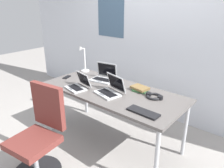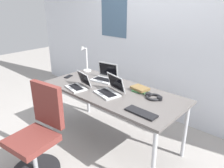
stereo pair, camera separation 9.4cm
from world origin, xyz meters
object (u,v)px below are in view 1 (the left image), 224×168
at_px(desk_lamp, 83,59).
at_px(laptop_far_corner, 78,85).
at_px(laptop_front_right, 104,77).
at_px(computer_mouse, 119,85).
at_px(laptop_mid_desk, 110,90).
at_px(cell_phone, 67,77).
at_px(external_keyboard, 143,112).
at_px(book_stack, 140,89).
at_px(office_chair, 39,140).
at_px(headphones, 154,96).

bearing_deg(desk_lamp, laptop_far_corner, -49.01).
height_order(laptop_front_right, computer_mouse, laptop_front_right).
bearing_deg(laptop_mid_desk, computer_mouse, 105.96).
bearing_deg(cell_phone, external_keyboard, -25.74).
bearing_deg(computer_mouse, book_stack, 3.26).
bearing_deg(laptop_far_corner, book_stack, 34.56).
distance_m(laptop_mid_desk, office_chair, 0.95).
bearing_deg(laptop_front_right, laptop_far_corner, -95.77).
relative_size(computer_mouse, cell_phone, 0.71).
distance_m(laptop_front_right, office_chair, 1.18).
relative_size(external_keyboard, headphones, 1.54).
bearing_deg(cell_phone, laptop_mid_desk, -20.76).
bearing_deg(cell_phone, office_chair, -75.19).
bearing_deg(book_stack, laptop_far_corner, -145.44).
distance_m(laptop_mid_desk, external_keyboard, 0.58).
height_order(external_keyboard, cell_phone, external_keyboard).
bearing_deg(external_keyboard, laptop_front_right, 155.97).
distance_m(desk_lamp, headphones, 1.33).
bearing_deg(office_chair, book_stack, 65.16).
height_order(desk_lamp, headphones, desk_lamp).
distance_m(desk_lamp, book_stack, 1.09).
relative_size(laptop_mid_desk, external_keyboard, 1.07).
xyz_separation_m(external_keyboard, computer_mouse, (-0.63, 0.40, 0.01)).
height_order(external_keyboard, office_chair, office_chair).
xyz_separation_m(laptop_mid_desk, external_keyboard, (0.55, -0.15, -0.03)).
relative_size(headphones, book_stack, 0.94).
height_order(laptop_far_corner, headphones, laptop_far_corner).
relative_size(computer_mouse, office_chair, 0.10).
bearing_deg(computer_mouse, laptop_mid_desk, -80.05).
xyz_separation_m(laptop_far_corner, book_stack, (0.63, 0.44, -0.01)).
bearing_deg(office_chair, laptop_far_corner, 99.78).
height_order(laptop_far_corner, laptop_front_right, laptop_front_right).
bearing_deg(laptop_mid_desk, external_keyboard, -14.96).
bearing_deg(laptop_far_corner, headphones, 23.25).
relative_size(laptop_front_right, computer_mouse, 3.57).
distance_m(headphones, office_chair, 1.34).
bearing_deg(laptop_far_corner, office_chair, -80.22).
relative_size(external_keyboard, office_chair, 0.34).
xyz_separation_m(laptop_far_corner, headphones, (0.87, 0.37, -0.03)).
height_order(desk_lamp, laptop_mid_desk, desk_lamp).
height_order(laptop_mid_desk, external_keyboard, laptop_mid_desk).
distance_m(laptop_front_right, external_keyboard, 1.02).
height_order(laptop_mid_desk, computer_mouse, laptop_mid_desk).
distance_m(computer_mouse, book_stack, 0.30).
height_order(external_keyboard, headphones, headphones).
relative_size(cell_phone, headphones, 0.64).
xyz_separation_m(headphones, office_chair, (-0.75, -1.05, -0.36)).
xyz_separation_m(book_stack, office_chair, (-0.52, -1.11, -0.37)).
height_order(laptop_far_corner, book_stack, laptop_far_corner).
height_order(laptop_front_right, headphones, laptop_front_right).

